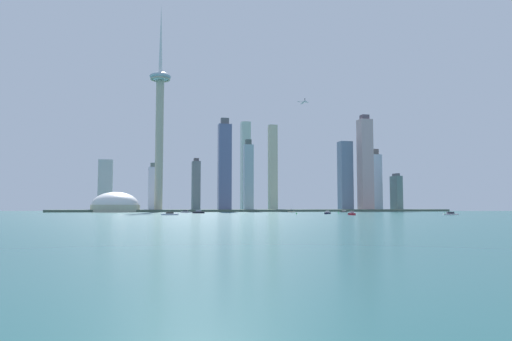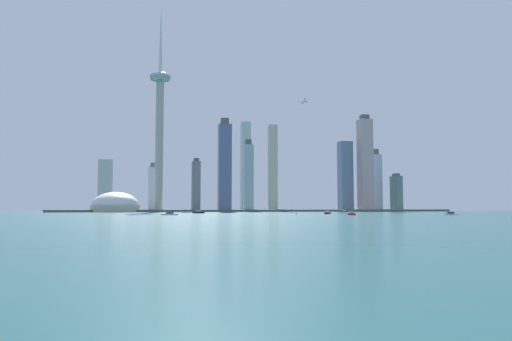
# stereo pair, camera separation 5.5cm
# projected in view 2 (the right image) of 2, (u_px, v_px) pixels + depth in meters

# --- Properties ---
(ground_plane) EXTENTS (6000.00, 6000.00, 0.00)m
(ground_plane) POSITION_uv_depth(u_px,v_px,m) (406.00, 217.00, 402.98)
(ground_plane) COLOR #1C4B4E
(waterfront_pier) EXTENTS (710.76, 59.78, 3.88)m
(waterfront_pier) POSITION_uv_depth(u_px,v_px,m) (264.00, 211.00, 842.10)
(waterfront_pier) COLOR #556958
(waterfront_pier) RESTS_ON ground
(observation_tower) EXTENTS (35.76, 35.76, 355.77)m
(observation_tower) POSITION_uv_depth(u_px,v_px,m) (160.00, 114.00, 804.94)
(observation_tower) COLOR #B4AE98
(observation_tower) RESTS_ON ground
(stadium_dome) EXTENTS (77.23, 77.23, 41.15)m
(stadium_dome) POSITION_uv_depth(u_px,v_px,m) (115.00, 206.00, 771.23)
(stadium_dome) COLOR beige
(stadium_dome) RESTS_ON ground
(skyscraper_0) EXTENTS (17.20, 18.09, 175.22)m
(skyscraper_0) POSITION_uv_depth(u_px,v_px,m) (245.00, 166.00, 936.85)
(skyscraper_0) COLOR #A9C5B9
(skyscraper_0) RESTS_ON ground
(skyscraper_1) EXTENTS (24.40, 21.21, 135.57)m
(skyscraper_1) POSITION_uv_depth(u_px,v_px,m) (345.00, 176.00, 930.28)
(skyscraper_1) COLOR slate
(skyscraper_1) RESTS_ON ground
(skyscraper_2) EXTENTS (14.24, 22.53, 99.16)m
(skyscraper_2) POSITION_uv_depth(u_px,v_px,m) (196.00, 186.00, 890.96)
(skyscraper_2) COLOR slate
(skyscraper_2) RESTS_ON ground
(skyscraper_3) EXTENTS (24.05, 23.15, 185.81)m
(skyscraper_3) POSITION_uv_depth(u_px,v_px,m) (365.00, 164.00, 918.82)
(skyscraper_3) COLOR #C2A0A5
(skyscraper_3) RESTS_ON ground
(skyscraper_4) EXTENTS (12.76, 27.59, 74.17)m
(skyscraper_4) POSITION_uv_depth(u_px,v_px,m) (396.00, 193.00, 943.97)
(skyscraper_4) COLOR slate
(skyscraper_4) RESTS_ON ground
(skyscraper_5) EXTENTS (15.82, 14.69, 168.82)m
(skyscraper_5) POSITION_uv_depth(u_px,v_px,m) (273.00, 168.00, 934.47)
(skyscraper_5) COLOR beige
(skyscraper_5) RESTS_ON ground
(skyscraper_6) EXTENTS (25.71, 23.05, 95.00)m
(skyscraper_6) POSITION_uv_depth(u_px,v_px,m) (105.00, 186.00, 880.74)
(skyscraper_6) COLOR #9EACB0
(skyscraper_6) RESTS_ON ground
(skyscraper_7) EXTENTS (16.93, 25.32, 86.38)m
(skyscraper_7) POSITION_uv_depth(u_px,v_px,m) (153.00, 189.00, 850.27)
(skyscraper_7) COLOR #AAB1CC
(skyscraper_7) RESTS_ON ground
(skyscraper_8) EXTENTS (17.30, 12.91, 131.93)m
(skyscraper_8) POSITION_uv_depth(u_px,v_px,m) (248.00, 177.00, 873.59)
(skyscraper_8) COLOR #9BB5C0
(skyscraper_8) RESTS_ON ground
(skyscraper_9) EXTENTS (24.24, 18.76, 124.82)m
(skyscraper_9) POSITION_uv_depth(u_px,v_px,m) (375.00, 182.00, 962.12)
(skyscraper_9) COLOR #ABBAD0
(skyscraper_9) RESTS_ON ground
(skyscraper_10) EXTENTS (22.84, 15.41, 165.92)m
(skyscraper_10) POSITION_uv_depth(u_px,v_px,m) (225.00, 167.00, 844.73)
(skyscraper_10) COLOR slate
(skyscraper_10) RESTS_ON ground
(boat_0) EXTENTS (16.26, 8.52, 3.31)m
(boat_0) POSITION_uv_depth(u_px,v_px,m) (451.00, 214.00, 505.80)
(boat_0) COLOR white
(boat_0) RESTS_ON ground
(boat_1) EXTENTS (16.47, 8.79, 4.59)m
(boat_1) POSITION_uv_depth(u_px,v_px,m) (199.00, 212.00, 629.36)
(boat_1) COLOR black
(boat_1) RESTS_ON ground
(boat_2) EXTENTS (14.27, 10.27, 10.89)m
(boat_2) POSITION_uv_depth(u_px,v_px,m) (291.00, 211.00, 767.91)
(boat_2) COLOR beige
(boat_2) RESTS_ON ground
(boat_3) EXTENTS (13.61, 14.21, 4.22)m
(boat_3) POSITION_uv_depth(u_px,v_px,m) (186.00, 212.00, 682.56)
(boat_3) COLOR white
(boat_3) RESTS_ON ground
(boat_4) EXTENTS (17.11, 6.18, 9.87)m
(boat_4) POSITION_uv_depth(u_px,v_px,m) (170.00, 214.00, 487.50)
(boat_4) COLOR white
(boat_4) RESTS_ON ground
(boat_5) EXTENTS (16.13, 15.67, 3.12)m
(boat_5) POSITION_uv_depth(u_px,v_px,m) (344.00, 211.00, 761.67)
(boat_5) COLOR black
(boat_5) RESTS_ON ground
(boat_6) EXTENTS (12.15, 14.08, 3.73)m
(boat_6) POSITION_uv_depth(u_px,v_px,m) (328.00, 213.00, 569.99)
(boat_6) COLOR #191835
(boat_6) RESTS_ON ground
(boat_7) EXTENTS (5.30, 11.68, 4.18)m
(boat_7) POSITION_uv_depth(u_px,v_px,m) (352.00, 214.00, 489.22)
(boat_7) COLOR #B01A29
(boat_7) RESTS_ON ground
(channel_buoy_0) EXTENTS (1.07, 1.07, 2.88)m
(channel_buoy_0) POSITION_uv_depth(u_px,v_px,m) (338.00, 212.00, 619.28)
(channel_buoy_0) COLOR green
(channel_buoy_0) RESTS_ON ground
(channel_buoy_1) EXTENTS (1.47, 1.47, 2.48)m
(channel_buoy_1) POSITION_uv_depth(u_px,v_px,m) (445.00, 213.00, 570.06)
(channel_buoy_1) COLOR green
(channel_buoy_1) RESTS_ON ground
(channel_buoy_2) EXTENTS (1.60, 1.60, 2.07)m
(channel_buoy_2) POSITION_uv_depth(u_px,v_px,m) (296.00, 213.00, 547.47)
(channel_buoy_2) COLOR green
(channel_buoy_2) RESTS_ON ground
(airplane) EXTENTS (21.04, 23.23, 7.25)m
(airplane) POSITION_uv_depth(u_px,v_px,m) (303.00, 102.00, 862.69)
(airplane) COLOR silver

